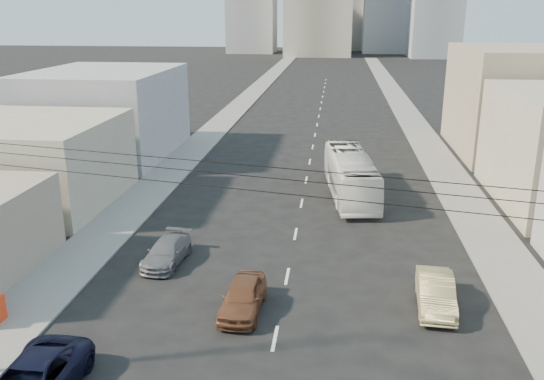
% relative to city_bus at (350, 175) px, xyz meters
% --- Properties ---
extents(sidewalk_left, '(3.50, 180.00, 0.12)m').
position_rel_city_bus_xyz_m(sidewalk_left, '(-15.21, 41.87, -1.57)').
color(sidewalk_left, slate).
rests_on(sidewalk_left, ground).
extents(sidewalk_right, '(3.50, 180.00, 0.12)m').
position_rel_city_bus_xyz_m(sidewalk_right, '(8.29, 41.87, -1.57)').
color(sidewalk_right, slate).
rests_on(sidewalk_right, ground).
extents(lane_dashes, '(0.15, 104.00, 0.01)m').
position_rel_city_bus_xyz_m(lane_dashes, '(-3.46, 24.87, -1.63)').
color(lane_dashes, silver).
rests_on(lane_dashes, ground).
extents(city_bus, '(4.11, 11.97, 3.27)m').
position_rel_city_bus_xyz_m(city_bus, '(0.00, 0.00, 0.00)').
color(city_bus, silver).
rests_on(city_bus, ground).
extents(sedan_brown, '(1.93, 4.45, 1.49)m').
position_rel_city_bus_xyz_m(sedan_brown, '(-5.17, -18.01, -0.89)').
color(sedan_brown, brown).
rests_on(sedan_brown, ground).
extents(sedan_tan, '(1.91, 4.69, 1.51)m').
position_rel_city_bus_xyz_m(sedan_tan, '(3.67, -16.63, -0.88)').
color(sedan_tan, tan).
rests_on(sedan_tan, ground).
extents(sedan_grey, '(2.12, 4.56, 1.29)m').
position_rel_city_bus_xyz_m(sedan_grey, '(-10.17, -13.19, -0.99)').
color(sedan_grey, slate).
rests_on(sedan_grey, ground).
extents(overhead_wires, '(23.01, 5.02, 0.72)m').
position_rel_city_bus_xyz_m(overhead_wires, '(-3.46, -26.63, 7.33)').
color(overhead_wires, black).
rests_on(overhead_wires, ground).
extents(bldg_right_far, '(12.00, 16.00, 10.00)m').
position_rel_city_bus_xyz_m(bldg_right_far, '(16.54, 15.87, 3.37)').
color(bldg_right_far, gray).
rests_on(bldg_right_far, ground).
extents(bldg_left_mid, '(11.00, 12.00, 6.00)m').
position_rel_city_bus_xyz_m(bldg_left_mid, '(-22.46, -4.13, 1.37)').
color(bldg_left_mid, '#A8A187').
rests_on(bldg_left_mid, ground).
extents(bldg_left_far, '(12.00, 16.00, 8.00)m').
position_rel_city_bus_xyz_m(bldg_left_far, '(-22.96, 10.87, 2.37)').
color(bldg_left_far, '#98989A').
rests_on(bldg_left_far, ground).
extents(midrise_east, '(14.00, 14.00, 28.00)m').
position_rel_city_bus_xyz_m(midrise_east, '(26.54, 136.87, 12.37)').
color(midrise_east, '#92949A').
rests_on(midrise_east, ground).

